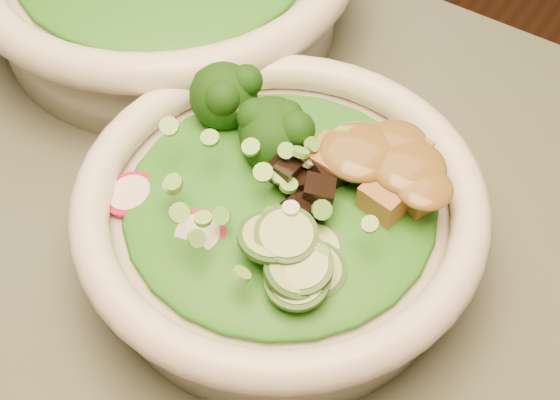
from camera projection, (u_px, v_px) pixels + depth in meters
The scene contains 9 objects.
salad_bowl at pixel (280, 219), 0.48m from camera, with size 0.25×0.25×0.07m.
lettuce_bed at pixel (280, 199), 0.46m from camera, with size 0.19×0.19×0.02m, color #175D13.
broccoli_florets at pixel (258, 115), 0.49m from camera, with size 0.07×0.06×0.04m, color black, non-canonical shape.
radish_slices at pixel (177, 216), 0.45m from camera, with size 0.10×0.04×0.02m, color #AD0D37, non-canonical shape.
cucumber_slices at pixel (301, 272), 0.42m from camera, with size 0.06×0.06×0.03m, color #94C86F, non-canonical shape.
mushroom_heap at pixel (299, 183), 0.45m from camera, with size 0.06×0.06×0.04m, color black, non-canonical shape.
tofu_cubes at pixel (377, 174), 0.46m from camera, with size 0.08×0.06×0.03m, color olive, non-canonical shape.
peanut_sauce at pixel (379, 161), 0.45m from camera, with size 0.06×0.05×0.01m, color brown.
scallion_garnish at pixel (280, 175), 0.45m from camera, with size 0.18×0.18×0.02m, color #65B43F, non-canonical shape.
Camera 1 is at (0.11, -0.14, 1.17)m, focal length 50.00 mm.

